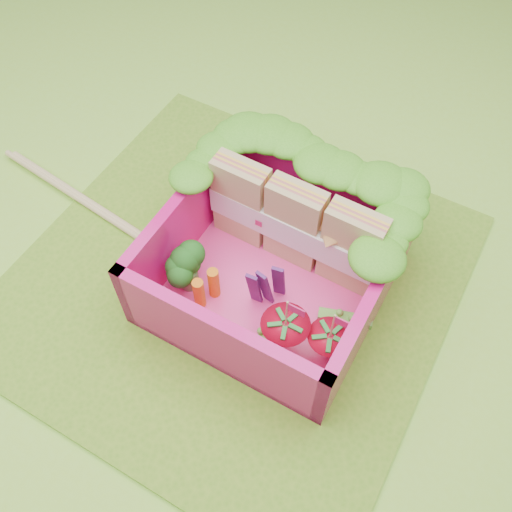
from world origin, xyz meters
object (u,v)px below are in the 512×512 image
object	(u,v)px
sandwich_stack	(295,225)
strawberry_right	(328,346)
bento_box	(274,262)
broccoli	(187,267)
chopsticks	(119,223)
strawberry_left	(285,335)

from	to	relation	value
sandwich_stack	strawberry_right	distance (m)	0.75
bento_box	sandwich_stack	bearing A→B (deg)	88.78
broccoli	chopsticks	world-z (taller)	broccoli
sandwich_stack	chopsticks	distance (m)	1.23
bento_box	strawberry_right	distance (m)	0.58
sandwich_stack	strawberry_right	bearing A→B (deg)	-47.73
bento_box	strawberry_right	size ratio (longest dim) A/B	2.67
bento_box	strawberry_left	world-z (taller)	strawberry_left
bento_box	broccoli	world-z (taller)	bento_box
sandwich_stack	strawberry_left	world-z (taller)	sandwich_stack
sandwich_stack	strawberry_right	size ratio (longest dim) A/B	2.28
sandwich_stack	bento_box	bearing A→B (deg)	-91.22
bento_box	broccoli	bearing A→B (deg)	-149.28
strawberry_left	chopsticks	xyz separation A→B (m)	(-1.40, 0.27, -0.17)
strawberry_left	strawberry_right	distance (m)	0.25
chopsticks	bento_box	bearing A→B (deg)	4.26
bento_box	chopsticks	distance (m)	1.17
sandwich_stack	strawberry_left	bearing A→B (deg)	-67.10
sandwich_stack	broccoli	distance (m)	0.70
sandwich_stack	chopsticks	world-z (taller)	sandwich_stack
bento_box	broccoli	xyz separation A→B (m)	(-0.44, -0.26, -0.04)
sandwich_stack	broccoli	bearing A→B (deg)	-130.80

